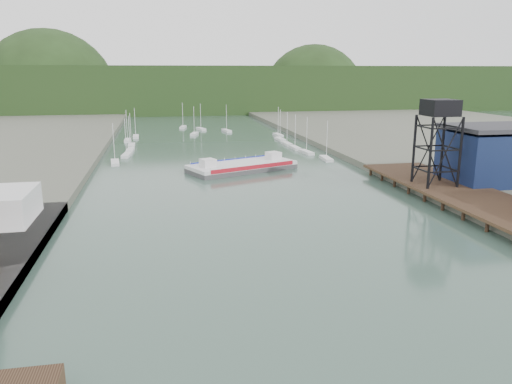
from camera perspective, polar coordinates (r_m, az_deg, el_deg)
name	(u,v)px	position (r m, az deg, el deg)	size (l,w,h in m)	color
east_pier	(486,202)	(91.75, 24.79, -1.06)	(14.00, 70.00, 2.45)	black
lift_tower	(440,113)	(99.22, 20.27, 8.45)	(6.50, 6.50, 16.00)	black
blue_shed	(500,155)	(110.23, 26.07, 3.84)	(20.50, 14.50, 11.30)	#0B1834
marina_sailboats	(209,142)	(167.49, -5.40, 5.76)	(57.71, 92.65, 0.90)	silver
distant_hills	(176,92)	(328.49, -9.09, 11.26)	(500.00, 120.00, 80.00)	black
chain_ferry	(242,166)	(119.54, -1.61, 2.97)	(27.49, 19.15, 3.68)	#434345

